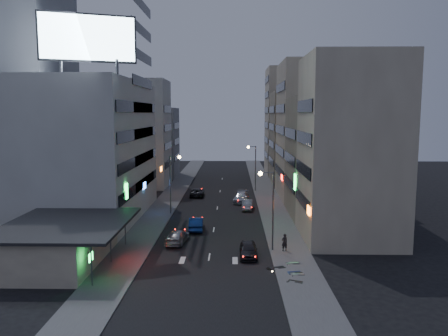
{
  "coord_description": "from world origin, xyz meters",
  "views": [
    {
      "loc": [
        2.26,
        -36.84,
        13.83
      ],
      "look_at": [
        1.11,
        19.8,
        6.72
      ],
      "focal_mm": 35.0,
      "sensor_mm": 36.0,
      "label": 1
    }
  ],
  "objects_px": {
    "parked_car_right_near": "(248,249)",
    "scooter_black_a": "(304,275)",
    "road_car_blue": "(196,224)",
    "person": "(284,242)",
    "scooter_blue": "(300,265)",
    "scooter_silver_b": "(299,257)",
    "parked_car_right_mid": "(247,205)",
    "parked_car_right_far": "(241,197)",
    "road_car_silver": "(177,237)",
    "scooter_black_b": "(283,259)",
    "scooter_silver_a": "(304,268)",
    "parked_car_left": "(197,192)"
  },
  "relations": [
    {
      "from": "parked_car_left",
      "to": "road_car_blue",
      "type": "height_order",
      "value": "road_car_blue"
    },
    {
      "from": "parked_car_right_near",
      "to": "person",
      "type": "height_order",
      "value": "person"
    },
    {
      "from": "scooter_black_a",
      "to": "scooter_silver_a",
      "type": "height_order",
      "value": "scooter_black_a"
    },
    {
      "from": "road_car_silver",
      "to": "scooter_black_a",
      "type": "distance_m",
      "value": 16.06
    },
    {
      "from": "scooter_black_a",
      "to": "scooter_silver_b",
      "type": "relative_size",
      "value": 1.02
    },
    {
      "from": "road_car_blue",
      "to": "person",
      "type": "distance_m",
      "value": 12.56
    },
    {
      "from": "parked_car_right_near",
      "to": "person",
      "type": "bearing_deg",
      "value": 23.26
    },
    {
      "from": "scooter_silver_b",
      "to": "parked_car_right_far",
      "type": "bearing_deg",
      "value": 3.74
    },
    {
      "from": "parked_car_right_near",
      "to": "scooter_black_a",
      "type": "distance_m",
      "value": 7.84
    },
    {
      "from": "parked_car_right_near",
      "to": "parked_car_left",
      "type": "distance_m",
      "value": 31.84
    },
    {
      "from": "parked_car_right_mid",
      "to": "parked_car_right_far",
      "type": "xyz_separation_m",
      "value": [
        -0.76,
        5.34,
        0.1
      ]
    },
    {
      "from": "parked_car_right_far",
      "to": "scooter_blue",
      "type": "relative_size",
      "value": 2.96
    },
    {
      "from": "parked_car_right_mid",
      "to": "parked_car_left",
      "type": "xyz_separation_m",
      "value": [
        -8.07,
        10.01,
        0.0
      ]
    },
    {
      "from": "parked_car_right_mid",
      "to": "scooter_silver_a",
      "type": "bearing_deg",
      "value": -77.2
    },
    {
      "from": "parked_car_left",
      "to": "scooter_silver_b",
      "type": "height_order",
      "value": "parked_car_left"
    },
    {
      "from": "scooter_silver_a",
      "to": "scooter_blue",
      "type": "xyz_separation_m",
      "value": [
        -0.19,
        0.65,
        0.05
      ]
    },
    {
      "from": "scooter_silver_a",
      "to": "scooter_blue",
      "type": "bearing_deg",
      "value": 12.63
    },
    {
      "from": "road_car_silver",
      "to": "scooter_black_b",
      "type": "distance_m",
      "value": 12.75
    },
    {
      "from": "person",
      "to": "scooter_blue",
      "type": "relative_size",
      "value": 0.97
    },
    {
      "from": "parked_car_right_far",
      "to": "scooter_silver_b",
      "type": "distance_m",
      "value": 28.57
    },
    {
      "from": "road_car_silver",
      "to": "parked_car_right_mid",
      "type": "bearing_deg",
      "value": -109.31
    },
    {
      "from": "road_car_blue",
      "to": "scooter_blue",
      "type": "xyz_separation_m",
      "value": [
        10.3,
        -13.75,
        -0.1
      ]
    },
    {
      "from": "parked_car_right_near",
      "to": "scooter_black_b",
      "type": "distance_m",
      "value": 4.16
    },
    {
      "from": "parked_car_right_near",
      "to": "road_car_blue",
      "type": "bearing_deg",
      "value": 121.93
    },
    {
      "from": "parked_car_right_mid",
      "to": "parked_car_right_far",
      "type": "bearing_deg",
      "value": 102.0
    },
    {
      "from": "parked_car_right_mid",
      "to": "road_car_blue",
      "type": "relative_size",
      "value": 0.88
    },
    {
      "from": "scooter_black_a",
      "to": "parked_car_right_far",
      "type": "bearing_deg",
      "value": 31.14
    },
    {
      "from": "parked_car_right_near",
      "to": "parked_car_right_far",
      "type": "xyz_separation_m",
      "value": [
        -0.18,
        26.27,
        0.05
      ]
    },
    {
      "from": "road_car_silver",
      "to": "person",
      "type": "distance_m",
      "value": 11.51
    },
    {
      "from": "parked_car_right_far",
      "to": "scooter_silver_a",
      "type": "distance_m",
      "value": 31.35
    },
    {
      "from": "parked_car_right_near",
      "to": "scooter_silver_b",
      "type": "relative_size",
      "value": 2.43
    },
    {
      "from": "scooter_silver_b",
      "to": "scooter_black_a",
      "type": "bearing_deg",
      "value": 170.82
    },
    {
      "from": "scooter_silver_b",
      "to": "scooter_blue",
      "type": "bearing_deg",
      "value": 170.09
    },
    {
      "from": "parked_car_right_near",
      "to": "scooter_black_a",
      "type": "xyz_separation_m",
      "value": [
        4.31,
        -6.54,
        -0.06
      ]
    },
    {
      "from": "parked_car_right_near",
      "to": "person",
      "type": "distance_m",
      "value": 4.0
    },
    {
      "from": "parked_car_right_near",
      "to": "person",
      "type": "xyz_separation_m",
      "value": [
        3.68,
        1.53,
        0.27
      ]
    },
    {
      "from": "road_car_blue",
      "to": "person",
      "type": "xyz_separation_m",
      "value": [
        9.56,
        -8.15,
        0.23
      ]
    },
    {
      "from": "parked_car_right_mid",
      "to": "person",
      "type": "height_order",
      "value": "person"
    },
    {
      "from": "person",
      "to": "scooter_silver_b",
      "type": "relative_size",
      "value": 1.0
    },
    {
      "from": "parked_car_right_mid",
      "to": "scooter_silver_a",
      "type": "distance_m",
      "value": 25.97
    },
    {
      "from": "scooter_black_b",
      "to": "scooter_silver_b",
      "type": "bearing_deg",
      "value": -80.29
    },
    {
      "from": "person",
      "to": "scooter_blue",
      "type": "height_order",
      "value": "person"
    },
    {
      "from": "scooter_blue",
      "to": "parked_car_right_mid",
      "type": "bearing_deg",
      "value": -2.35
    },
    {
      "from": "road_car_blue",
      "to": "scooter_silver_a",
      "type": "height_order",
      "value": "road_car_blue"
    },
    {
      "from": "scooter_black_b",
      "to": "scooter_silver_b",
      "type": "height_order",
      "value": "scooter_black_b"
    },
    {
      "from": "person",
      "to": "scooter_blue",
      "type": "xyz_separation_m",
      "value": [
        0.74,
        -5.6,
        -0.32
      ]
    },
    {
      "from": "road_car_silver",
      "to": "scooter_black_b",
      "type": "xyz_separation_m",
      "value": [
        10.5,
        -7.24,
        0.04
      ]
    },
    {
      "from": "parked_car_right_mid",
      "to": "scooter_black_b",
      "type": "bearing_deg",
      "value": -80.25
    },
    {
      "from": "parked_car_right_near",
      "to": "parked_car_right_far",
      "type": "distance_m",
      "value": 26.27
    },
    {
      "from": "scooter_black_a",
      "to": "person",
      "type": "bearing_deg",
      "value": 27.79
    }
  ]
}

